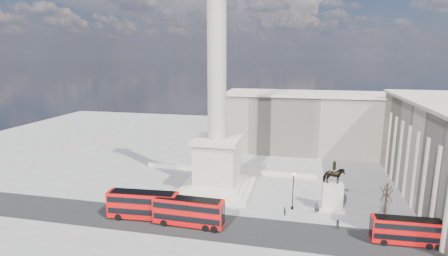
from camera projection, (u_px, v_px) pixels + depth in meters
ground at (211, 200)px, 65.98m from camera, size 180.00×180.00×0.00m
asphalt_road at (225, 228)px, 55.35m from camera, size 120.00×9.00×0.01m
nelsons_column at (217, 128)px, 68.11m from camera, size 14.00×14.00×49.85m
balustrade_wall at (229, 170)px, 81.14m from camera, size 40.00×0.60×1.10m
building_northeast at (316, 122)px, 98.16m from camera, size 51.00×17.00×16.60m
red_bus_a at (143, 205)px, 57.87m from camera, size 11.90×3.47×4.77m
red_bus_b at (189, 212)px, 55.56m from camera, size 11.50×2.99×4.64m
red_bus_c at (407, 231)px, 50.14m from camera, size 9.90×2.73×3.98m
victorian_lamp at (293, 188)px, 61.20m from camera, size 0.58×0.58×6.81m
equestrian_statue at (332, 193)px, 61.30m from camera, size 4.36×3.27×8.98m
bare_tree_near at (387, 192)px, 52.15m from camera, size 1.95×1.95×8.54m
bare_tree_mid at (423, 177)px, 63.12m from camera, size 1.76×1.76×6.67m
bare_tree_far at (443, 170)px, 65.80m from camera, size 1.73×1.73×7.08m
pedestrian_walking at (316, 208)px, 60.34m from camera, size 0.81×0.65×1.93m
pedestrian_standing at (337, 224)px, 54.81m from camera, size 0.78×0.61×1.60m
pedestrian_crossing at (285, 211)px, 59.52m from camera, size 0.72×0.96×1.52m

